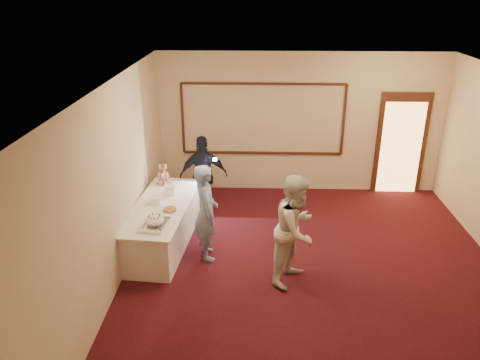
% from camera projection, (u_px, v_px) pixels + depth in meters
% --- Properties ---
extents(floor, '(7.00, 7.00, 0.00)m').
position_uv_depth(floor, '(315.00, 280.00, 7.25)').
color(floor, black).
rests_on(floor, ground).
extents(room_walls, '(6.04, 7.04, 3.02)m').
position_uv_depth(room_walls, '(324.00, 157.00, 6.47)').
color(room_walls, beige).
rests_on(room_walls, floor).
extents(wall_molding, '(3.45, 0.04, 1.55)m').
position_uv_depth(wall_molding, '(263.00, 119.00, 9.86)').
color(wall_molding, '#361A10').
rests_on(wall_molding, room_walls).
extents(doorway, '(1.05, 0.07, 2.20)m').
position_uv_depth(doorway, '(401.00, 144.00, 9.95)').
color(doorway, '#361A10').
rests_on(doorway, floor).
extents(buffet_table, '(1.14, 2.47, 0.77)m').
position_uv_depth(buffet_table, '(163.00, 225.00, 8.09)').
color(buffet_table, white).
rests_on(buffet_table, floor).
extents(pavlova_tray, '(0.41, 0.54, 0.19)m').
position_uv_depth(pavlova_tray, '(155.00, 222.00, 7.20)').
color(pavlova_tray, '#B8BBBF').
rests_on(pavlova_tray, buffet_table).
extents(cupcake_stand, '(0.29, 0.29, 0.42)m').
position_uv_depth(cupcake_stand, '(163.00, 176.00, 8.73)').
color(cupcake_stand, '#C55165').
rests_on(cupcake_stand, buffet_table).
extents(plate_stack_a, '(0.17, 0.17, 0.14)m').
position_uv_depth(plate_stack_a, '(156.00, 201.00, 7.91)').
color(plate_stack_a, white).
rests_on(plate_stack_a, buffet_table).
extents(plate_stack_b, '(0.20, 0.20, 0.17)m').
position_uv_depth(plate_stack_b, '(171.00, 190.00, 8.30)').
color(plate_stack_b, white).
rests_on(plate_stack_b, buffet_table).
extents(tart, '(0.25, 0.25, 0.05)m').
position_uv_depth(tart, '(170.00, 210.00, 7.70)').
color(tart, white).
rests_on(tart, buffet_table).
extents(man, '(0.54, 0.68, 1.64)m').
position_uv_depth(man, '(206.00, 212.00, 7.57)').
color(man, '#8197CB').
rests_on(man, floor).
extents(woman, '(0.99, 1.06, 1.73)m').
position_uv_depth(woman, '(296.00, 230.00, 6.95)').
color(woman, beige).
rests_on(woman, floor).
extents(guest, '(0.98, 0.53, 1.59)m').
position_uv_depth(guest, '(204.00, 175.00, 9.10)').
color(guest, black).
rests_on(guest, floor).
extents(camera_flash, '(0.08, 0.06, 0.05)m').
position_uv_depth(camera_flash, '(215.00, 159.00, 8.74)').
color(camera_flash, white).
rests_on(camera_flash, guest).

